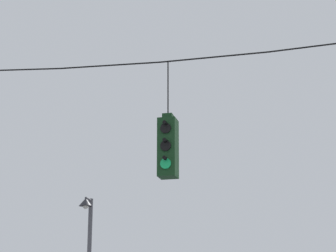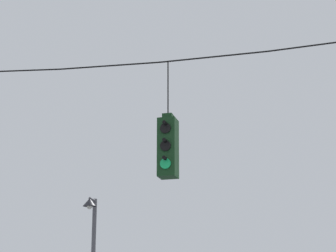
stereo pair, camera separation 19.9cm
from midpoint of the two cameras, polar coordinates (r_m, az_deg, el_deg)
The scene contains 2 objects.
span_wire at distance 12.64m, azimuth 3.49°, elevation 6.58°, with size 14.70×0.03×0.44m.
traffic_light_near_left_pole at distance 12.21m, azimuth -0.47°, elevation -1.84°, with size 0.34×0.58×2.30m.
Camera 1 is at (1.96, -11.70, 1.75)m, focal length 70.00 mm.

